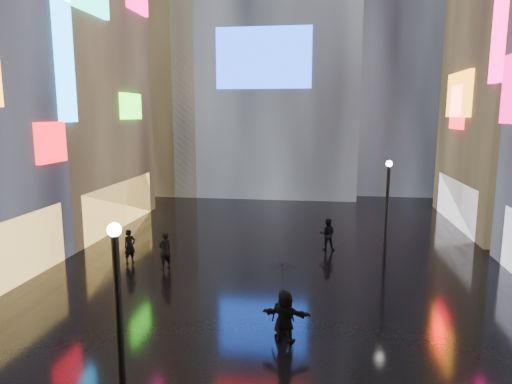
# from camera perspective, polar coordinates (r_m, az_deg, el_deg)

# --- Properties ---
(ground) EXTENTS (140.00, 140.00, 0.00)m
(ground) POSITION_cam_1_polar(r_m,az_deg,el_deg) (23.23, 2.88, -8.88)
(ground) COLOR black
(ground) RESTS_ON ground
(building_left_far) EXTENTS (10.28, 12.00, 22.00)m
(building_left_far) POSITION_cam_1_polar(r_m,az_deg,el_deg) (33.42, -25.30, 14.97)
(building_left_far) COLOR black
(building_left_far) RESTS_ON ground
(tower_flank_right) EXTENTS (12.00, 12.00, 34.00)m
(tower_flank_right) POSITION_cam_1_polar(r_m,az_deg,el_deg) (49.37, 17.37, 20.52)
(tower_flank_right) COLOR black
(tower_flank_right) RESTS_ON ground
(tower_flank_left) EXTENTS (10.00, 10.00, 26.00)m
(tower_flank_left) POSITION_cam_1_polar(r_m,az_deg,el_deg) (47.09, -12.18, 16.35)
(tower_flank_left) COLOR black
(tower_flank_left) RESTS_ON ground
(lamp_near) EXTENTS (0.30, 0.30, 5.20)m
(lamp_near) POSITION_cam_1_polar(r_m,az_deg,el_deg) (10.61, -16.70, -15.62)
(lamp_near) COLOR black
(lamp_near) RESTS_ON ground
(lamp_far) EXTENTS (0.30, 0.30, 5.20)m
(lamp_far) POSITION_cam_1_polar(r_m,az_deg,el_deg) (23.18, 16.06, -1.76)
(lamp_far) COLOR black
(lamp_far) RESTS_ON ground
(pedestrian_4) EXTENTS (0.82, 0.59, 1.55)m
(pedestrian_4) POSITION_cam_1_polar(r_m,az_deg,el_deg) (16.01, 3.38, -14.78)
(pedestrian_4) COLOR black
(pedestrian_4) RESTS_ON ground
(pedestrian_5) EXTENTS (1.64, 0.63, 1.74)m
(pedestrian_5) POSITION_cam_1_polar(r_m,az_deg,el_deg) (15.47, 3.71, -15.32)
(pedestrian_5) COLOR black
(pedestrian_5) RESTS_ON ground
(pedestrian_6) EXTENTS (0.70, 0.74, 1.71)m
(pedestrian_6) POSITION_cam_1_polar(r_m,az_deg,el_deg) (23.88, -15.50, -6.56)
(pedestrian_6) COLOR black
(pedestrian_6) RESTS_ON ground
(pedestrian_7) EXTENTS (0.88, 0.70, 1.75)m
(pedestrian_7) POSITION_cam_1_polar(r_m,az_deg,el_deg) (25.50, 8.92, -5.24)
(pedestrian_7) COLOR black
(pedestrian_7) RESTS_ON ground
(umbrella_2) EXTENTS (1.45, 1.46, 0.97)m
(umbrella_2) POSITION_cam_1_polar(r_m,az_deg,el_deg) (15.54, 3.43, -10.55)
(umbrella_2) COLOR black
(umbrella_2) RESTS_ON pedestrian_4
(pedestrian_8) EXTENTS (0.75, 0.79, 1.82)m
(pedestrian_8) POSITION_cam_1_polar(r_m,az_deg,el_deg) (22.59, -11.30, -7.18)
(pedestrian_8) COLOR black
(pedestrian_8) RESTS_ON ground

